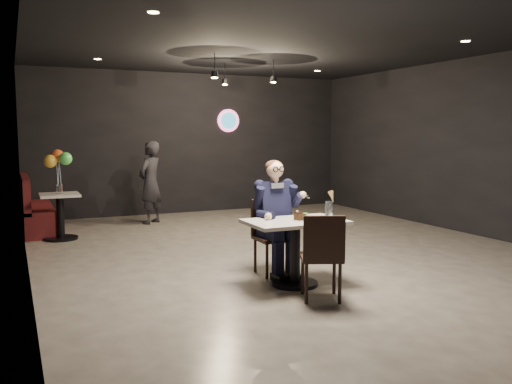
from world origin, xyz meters
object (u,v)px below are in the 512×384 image
main_table (295,253)px  side_table (60,216)px  sundae_glass (329,210)px  balloon_vase (59,189)px  passerby (150,182)px  chair_near (321,256)px  chair_far (274,237)px  seated_man (274,216)px  booth_bench (37,203)px

main_table → side_table: (-2.20, 3.92, 0.00)m
sundae_glass → balloon_vase: (-2.61, 3.96, -0.02)m
sundae_glass → passerby: size_ratio=0.12×
sundae_glass → passerby: passerby is taller
chair_near → side_table: size_ratio=1.21×
chair_near → balloon_vase: bearing=139.0°
chair_far → chair_near: same height
seated_man → balloon_vase: seated_man is taller
chair_far → passerby: (-0.48, 4.33, 0.33)m
side_table → sundae_glass: bearing=-56.6°
side_table → balloon_vase: (0.00, 0.00, 0.45)m
seated_man → balloon_vase: size_ratio=9.25×
main_table → sundae_glass: (0.41, -0.04, 0.47)m
main_table → sundae_glass: 0.63m
sundae_glass → booth_bench: booth_bench is taller
side_table → chair_far: bearing=-56.9°
balloon_vase → sundae_glass: bearing=-56.6°
chair_far → booth_bench: bearing=119.7°
chair_far → chair_near: 1.11m
seated_man → booth_bench: size_ratio=0.73×
booth_bench → chair_near: bearing=-65.5°
chair_near → side_table: (-2.20, 4.49, -0.08)m
balloon_vase → booth_bench: bearing=106.7°
booth_bench → side_table: booth_bench is taller
seated_man → chair_far: bearing=0.0°
chair_near → seated_man: bearing=112.9°
main_table → balloon_vase: bearing=119.2°
chair_far → sundae_glass: size_ratio=4.70×
seated_man → balloon_vase: bearing=123.1°
booth_bench → passerby: bearing=-1.1°
chair_far → seated_man: 0.26m
main_table → side_table: side_table is taller
chair_far → chair_near: bearing=-90.0°
booth_bench → passerby: 2.04m
booth_bench → balloon_vase: booth_bench is taller
chair_near → booth_bench: size_ratio=0.47×
side_table → booth_bench: bearing=106.7°
booth_bench → balloon_vase: 1.10m
side_table → chair_near: bearing=-63.9°
chair_far → side_table: 4.03m
seated_man → passerby: passerby is taller
chair_near → side_table: bearing=139.0°
booth_bench → balloon_vase: (0.30, -1.00, 0.34)m
seated_man → balloon_vase: (-2.20, 3.37, 0.11)m
chair_far → chair_near: (0.00, -1.11, 0.00)m
main_table → seated_man: bearing=90.0°
seated_man → booth_bench: bearing=119.7°
seated_man → sundae_glass: seated_man is taller
seated_man → booth_bench: 5.04m
passerby → chair_near: bearing=52.6°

